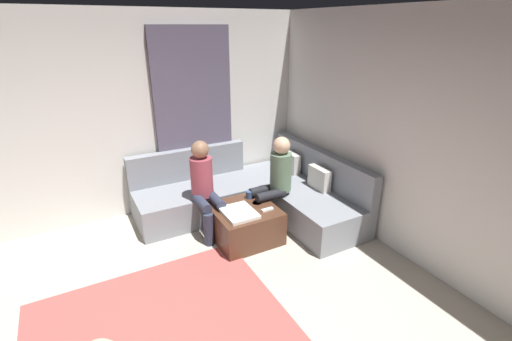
{
  "coord_description": "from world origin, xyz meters",
  "views": [
    {
      "loc": [
        1.92,
        -0.29,
        2.5
      ],
      "look_at": [
        -1.63,
        1.63,
        0.85
      ],
      "focal_mm": 25.13,
      "sensor_mm": 36.0,
      "label": 1
    }
  ],
  "objects_px": {
    "game_remote": "(267,210)",
    "person_on_couch_side": "(205,185)",
    "person_on_couch_back": "(274,178)",
    "sectional_couch": "(256,194)",
    "coffee_mug": "(249,195)",
    "ottoman": "(245,223)"
  },
  "relations": [
    {
      "from": "ottoman",
      "to": "coffee_mug",
      "type": "relative_size",
      "value": 8.0
    },
    {
      "from": "sectional_couch",
      "to": "coffee_mug",
      "type": "xyz_separation_m",
      "value": [
        0.31,
        -0.27,
        0.19
      ]
    },
    {
      "from": "sectional_couch",
      "to": "person_on_couch_back",
      "type": "xyz_separation_m",
      "value": [
        0.39,
        0.06,
        0.38
      ]
    },
    {
      "from": "sectional_couch",
      "to": "coffee_mug",
      "type": "height_order",
      "value": "sectional_couch"
    },
    {
      "from": "coffee_mug",
      "to": "game_remote",
      "type": "height_order",
      "value": "coffee_mug"
    },
    {
      "from": "ottoman",
      "to": "person_on_couch_back",
      "type": "xyz_separation_m",
      "value": [
        -0.14,
        0.51,
        0.45
      ]
    },
    {
      "from": "game_remote",
      "to": "coffee_mug",
      "type": "bearing_deg",
      "value": -174.29
    },
    {
      "from": "ottoman",
      "to": "game_remote",
      "type": "relative_size",
      "value": 5.07
    },
    {
      "from": "game_remote",
      "to": "person_on_couch_back",
      "type": "bearing_deg",
      "value": 138.25
    },
    {
      "from": "coffee_mug",
      "to": "person_on_couch_side",
      "type": "relative_size",
      "value": 0.08
    },
    {
      "from": "ottoman",
      "to": "person_on_couch_side",
      "type": "xyz_separation_m",
      "value": [
        -0.38,
        -0.35,
        0.45
      ]
    },
    {
      "from": "sectional_couch",
      "to": "person_on_couch_back",
      "type": "bearing_deg",
      "value": 8.08
    },
    {
      "from": "person_on_couch_back",
      "to": "person_on_couch_side",
      "type": "height_order",
      "value": "same"
    },
    {
      "from": "game_remote",
      "to": "person_on_couch_side",
      "type": "distance_m",
      "value": 0.83
    },
    {
      "from": "game_remote",
      "to": "person_on_couch_side",
      "type": "relative_size",
      "value": 0.12
    },
    {
      "from": "person_on_couch_back",
      "to": "person_on_couch_side",
      "type": "bearing_deg",
      "value": 74.42
    },
    {
      "from": "game_remote",
      "to": "person_on_couch_back",
      "type": "xyz_separation_m",
      "value": [
        -0.32,
        0.29,
        0.23
      ]
    },
    {
      "from": "game_remote",
      "to": "person_on_couch_side",
      "type": "height_order",
      "value": "person_on_couch_side"
    },
    {
      "from": "person_on_couch_side",
      "to": "sectional_couch",
      "type": "bearing_deg",
      "value": -169.62
    },
    {
      "from": "person_on_couch_side",
      "to": "person_on_couch_back",
      "type": "bearing_deg",
      "value": 164.42
    },
    {
      "from": "game_remote",
      "to": "person_on_couch_back",
      "type": "relative_size",
      "value": 0.12
    },
    {
      "from": "ottoman",
      "to": "person_on_couch_back",
      "type": "distance_m",
      "value": 0.69
    }
  ]
}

